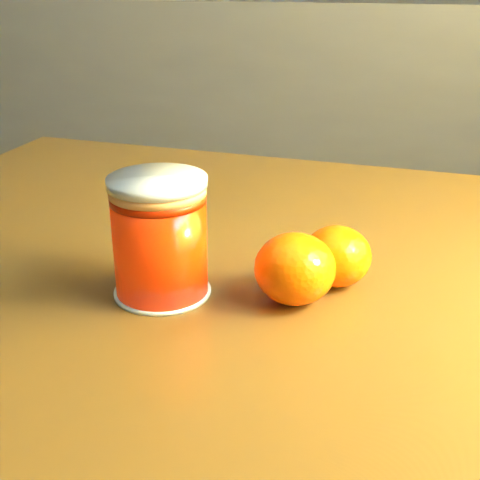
# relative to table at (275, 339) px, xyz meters

# --- Properties ---
(kitchen_counter) EXTENTS (3.15, 0.60, 0.90)m
(kitchen_counter) POSITION_rel_table_xyz_m (-0.95, 1.32, -0.19)
(kitchen_counter) COLOR #545559
(kitchen_counter) RESTS_ON ground
(table) EXTENTS (1.04, 0.78, 0.73)m
(table) POSITION_rel_table_xyz_m (0.00, 0.00, 0.00)
(table) COLOR brown
(table) RESTS_ON ground
(juice_glass) EXTENTS (0.08, 0.08, 0.10)m
(juice_glass) POSITION_rel_table_xyz_m (-0.09, -0.09, 0.15)
(juice_glass) COLOR #FD2B05
(juice_glass) RESTS_ON table
(orange_front) EXTENTS (0.09, 0.09, 0.06)m
(orange_front) POSITION_rel_table_xyz_m (0.03, -0.08, 0.12)
(orange_front) COLOR #FF5F05
(orange_front) RESTS_ON table
(orange_back) EXTENTS (0.08, 0.08, 0.05)m
(orange_back) POSITION_rel_table_xyz_m (0.06, -0.04, 0.12)
(orange_back) COLOR #FF5F05
(orange_back) RESTS_ON table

